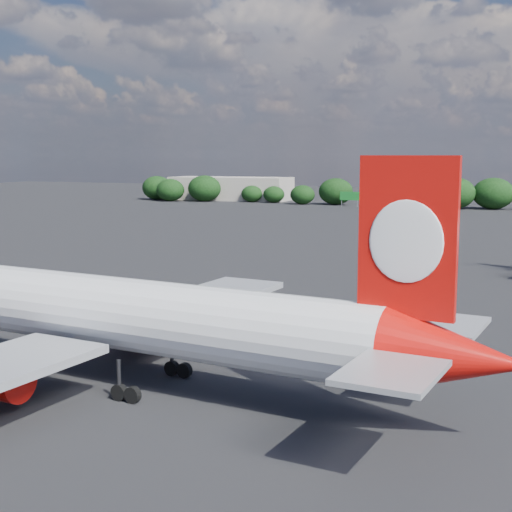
% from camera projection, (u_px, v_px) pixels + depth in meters
% --- Properties ---
extents(ground, '(500.00, 500.00, 0.00)m').
position_uv_depth(ground, '(275.00, 261.00, 106.41)').
color(ground, black).
rests_on(ground, ground).
extents(qantas_airliner, '(48.33, 46.03, 15.76)m').
position_uv_depth(qantas_airliner, '(142.00, 318.00, 48.25)').
color(qantas_airliner, white).
rests_on(qantas_airliner, ground).
extents(terminal_building, '(42.00, 16.00, 8.00)m').
position_uv_depth(terminal_building, '(231.00, 188.00, 251.05)').
color(terminal_building, '#9E9388').
rests_on(terminal_building, ground).
extents(highway_sign, '(6.00, 0.30, 4.50)m').
position_uv_depth(highway_sign, '(350.00, 196.00, 219.29)').
color(highway_sign, '#146521').
rests_on(highway_sign, ground).
extents(billboard_yellow, '(5.00, 0.30, 5.50)m').
position_uv_depth(billboard_yellow, '(452.00, 195.00, 213.76)').
color(billboard_yellow, gold).
rests_on(billboard_yellow, ground).
extents(horizon_treeline, '(206.06, 17.11, 9.29)m').
position_uv_depth(horizon_treeline, '(444.00, 194.00, 212.88)').
color(horizon_treeline, black).
rests_on(horizon_treeline, ground).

